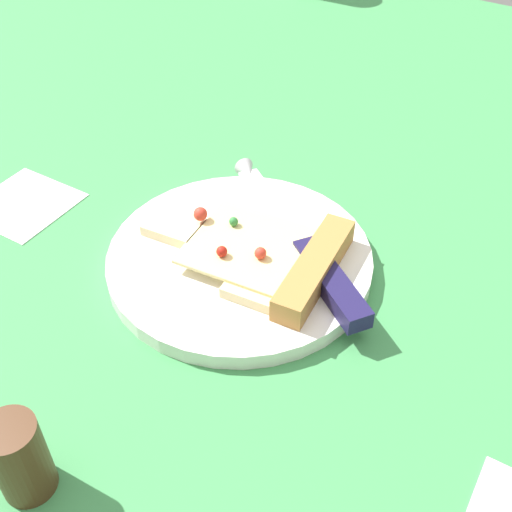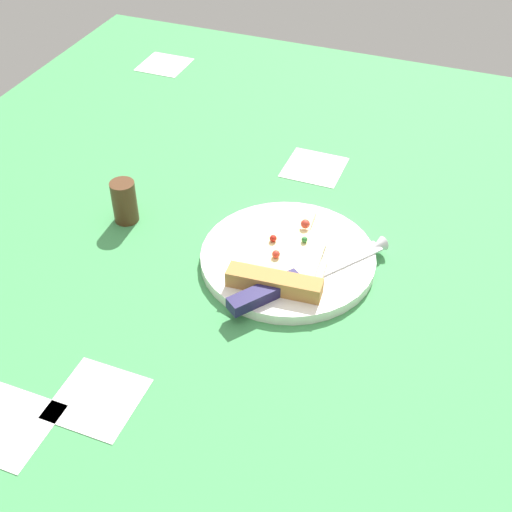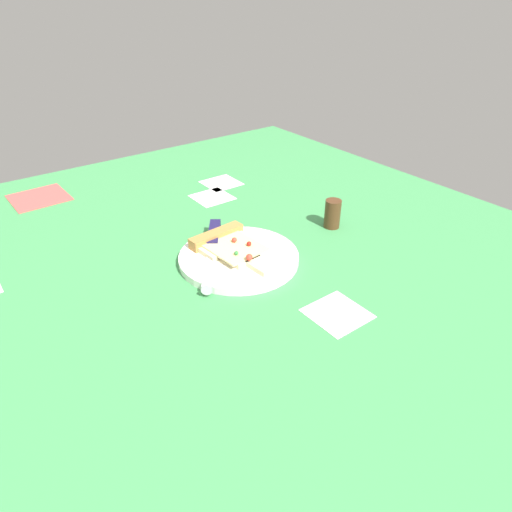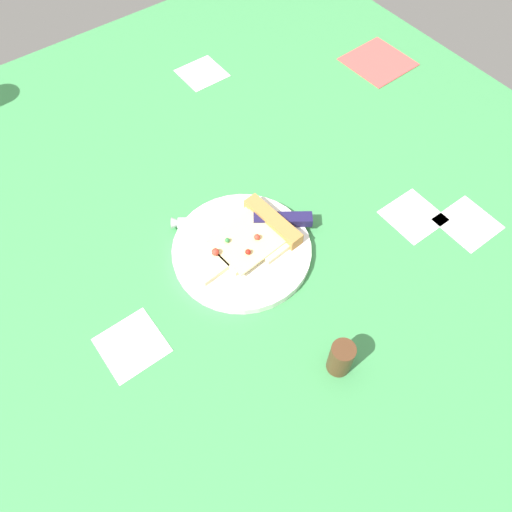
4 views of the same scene
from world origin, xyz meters
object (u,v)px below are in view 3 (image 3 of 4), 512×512
plate (239,258)px  pizza_slice (230,246)px  knife (212,246)px  napkin (39,197)px  pepper_shaker (332,214)px

plate → pizza_slice: pizza_slice is taller
knife → napkin: bearing=-31.5°
pizza_slice → napkin: (-22.89, 51.79, -2.06)cm
pizza_slice → pepper_shaker: bearing=168.1°
plate → pepper_shaker: 24.73cm
pepper_shaker → napkin: bearing=131.0°
napkin → pepper_shaker: bearing=-49.0°
plate → napkin: plate is taller
knife → pepper_shaker: size_ratio=3.26×
pizza_slice → knife: (-2.56, 2.46, -0.18)cm
napkin → pizza_slice: bearing=-66.2°
plate → knife: (-2.78, 5.03, 1.34)cm
plate → pizza_slice: bearing=94.9°
knife → napkin: size_ratio=1.59×
pizza_slice → napkin: size_ratio=1.38×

